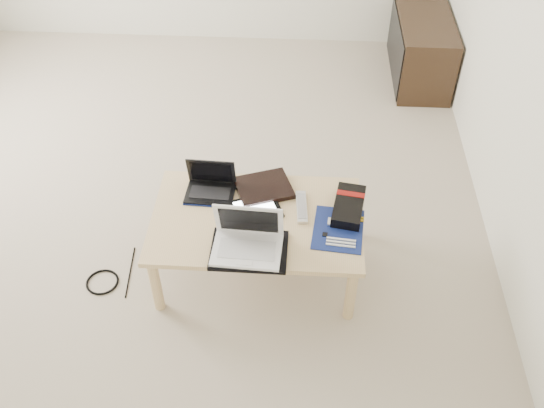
# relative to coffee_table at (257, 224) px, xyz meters

# --- Properties ---
(ground) EXTENTS (4.00, 4.00, 0.00)m
(ground) POSITION_rel_coffee_table_xyz_m (-0.65, 0.67, -0.35)
(ground) COLOR #BEB09A
(ground) RESTS_ON ground
(coffee_table) EXTENTS (1.10, 0.70, 0.40)m
(coffee_table) POSITION_rel_coffee_table_xyz_m (0.00, 0.00, 0.00)
(coffee_table) COLOR #DBB484
(coffee_table) RESTS_ON ground
(media_cabinet) EXTENTS (0.41, 0.90, 0.50)m
(media_cabinet) POSITION_rel_coffee_table_xyz_m (1.13, 2.12, -0.10)
(media_cabinet) COLOR #382617
(media_cabinet) RESTS_ON ground
(book) EXTENTS (0.36, 0.33, 0.03)m
(book) POSITION_rel_coffee_table_xyz_m (0.02, 0.22, 0.06)
(book) COLOR black
(book) RESTS_ON coffee_table
(netbook) EXTENTS (0.27, 0.20, 0.19)m
(netbook) POSITION_rel_coffee_table_xyz_m (-0.26, 0.19, 0.09)
(netbook) COLOR black
(netbook) RESTS_ON coffee_table
(tablet) EXTENTS (0.31, 0.28, 0.01)m
(tablet) POSITION_rel_coffee_table_xyz_m (-0.01, 0.06, 0.06)
(tablet) COLOR black
(tablet) RESTS_ON coffee_table
(remote) EXTENTS (0.07, 0.24, 0.02)m
(remote) POSITION_rel_coffee_table_xyz_m (0.23, 0.09, 0.06)
(remote) COLOR silver
(remote) RESTS_ON coffee_table
(neoprene_sleeve) EXTENTS (0.38, 0.28, 0.02)m
(neoprene_sleeve) POSITION_rel_coffee_table_xyz_m (-0.02, -0.24, 0.06)
(neoprene_sleeve) COLOR black
(neoprene_sleeve) RESTS_ON coffee_table
(white_laptop) EXTENTS (0.35, 0.26, 0.24)m
(white_laptop) POSITION_rel_coffee_table_xyz_m (-0.02, -0.22, 0.12)
(white_laptop) COLOR white
(white_laptop) RESTS_ON neoprene_sleeve
(motherboard) EXTENTS (0.28, 0.34, 0.01)m
(motherboard) POSITION_rel_coffee_table_xyz_m (0.43, -0.06, 0.05)
(motherboard) COLOR #0C134E
(motherboard) RESTS_ON coffee_table
(gpu_box) EXTENTS (0.20, 0.32, 0.07)m
(gpu_box) POSITION_rel_coffee_table_xyz_m (0.48, 0.08, 0.08)
(gpu_box) COLOR black
(gpu_box) RESTS_ON coffee_table
(cable_coil) EXTENTS (0.12, 0.12, 0.01)m
(cable_coil) POSITION_rel_coffee_table_xyz_m (-0.13, -0.02, 0.05)
(cable_coil) COLOR black
(cable_coil) RESTS_ON coffee_table
(floor_cable_coil) EXTENTS (0.23, 0.23, 0.01)m
(floor_cable_coil) POSITION_rel_coffee_table_xyz_m (-0.85, -0.16, -0.35)
(floor_cable_coil) COLOR black
(floor_cable_coil) RESTS_ON ground
(floor_cable_trail) EXTENTS (0.04, 0.37, 0.01)m
(floor_cable_trail) POSITION_rel_coffee_table_xyz_m (-0.72, -0.07, -0.35)
(floor_cable_trail) COLOR black
(floor_cable_trail) RESTS_ON ground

